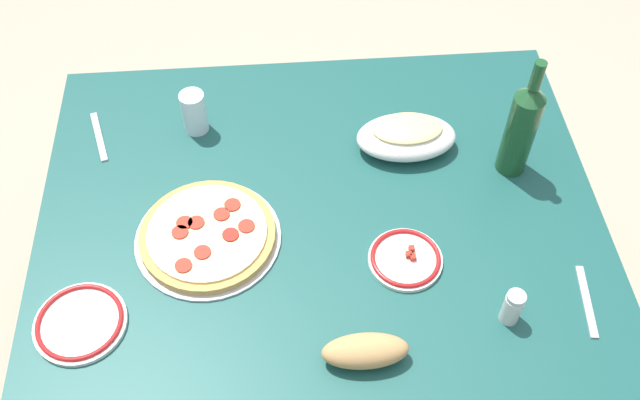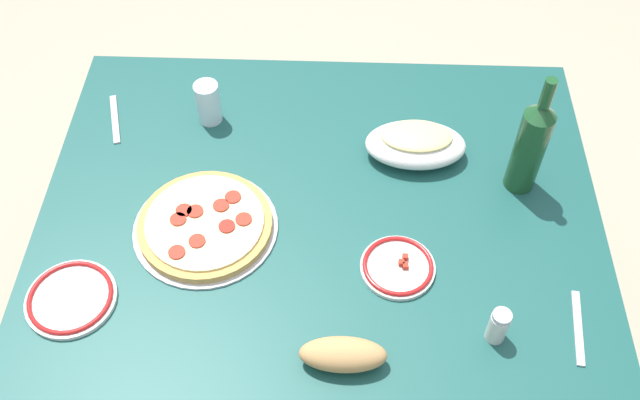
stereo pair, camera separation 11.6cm
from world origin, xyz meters
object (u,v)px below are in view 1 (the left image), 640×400
(water_glass, at_px, (194,112))
(side_plate_near, at_px, (405,259))
(wine_bottle, at_px, (521,128))
(spice_shaker, at_px, (512,307))
(baked_pasta_dish, at_px, (406,135))
(side_plate_far, at_px, (80,323))
(dining_table, at_px, (320,236))
(bread_loaf, at_px, (365,351))
(pepperoni_pizza, at_px, (208,235))

(water_glass, xyz_separation_m, side_plate_near, (-0.46, 0.43, -0.05))
(wine_bottle, xyz_separation_m, spice_shaker, (0.10, 0.40, -0.09))
(baked_pasta_dish, height_order, wine_bottle, wine_bottle)
(wine_bottle, xyz_separation_m, side_plate_far, (0.97, 0.35, -0.12))
(spice_shaker, bearing_deg, dining_table, -40.86)
(dining_table, distance_m, water_glass, 0.43)
(water_glass, bearing_deg, spice_shaker, 137.75)
(baked_pasta_dish, xyz_separation_m, side_plate_near, (0.05, 0.33, -0.03))
(dining_table, distance_m, side_plate_far, 0.58)
(side_plate_near, bearing_deg, bread_loaf, 62.71)
(wine_bottle, height_order, side_plate_far, wine_bottle)
(side_plate_far, xyz_separation_m, bread_loaf, (-0.56, 0.12, 0.02))
(bread_loaf, distance_m, spice_shaker, 0.31)
(spice_shaker, bearing_deg, water_glass, -42.25)
(spice_shaker, bearing_deg, pepperoni_pizza, -21.79)
(side_plate_far, relative_size, spice_shaker, 2.17)
(water_glass, bearing_deg, side_plate_near, 136.55)
(water_glass, bearing_deg, dining_table, 136.08)
(baked_pasta_dish, height_order, side_plate_near, baked_pasta_dish)
(pepperoni_pizza, xyz_separation_m, wine_bottle, (-0.71, -0.16, 0.12))
(water_glass, bearing_deg, wine_bottle, 166.14)
(wine_bottle, bearing_deg, side_plate_near, 40.78)
(spice_shaker, bearing_deg, bread_loaf, 12.50)
(side_plate_near, bearing_deg, baked_pasta_dish, -98.52)
(spice_shaker, bearing_deg, wine_bottle, -104.00)
(dining_table, bearing_deg, wine_bottle, -168.81)
(baked_pasta_dish, relative_size, wine_bottle, 0.75)
(pepperoni_pizza, xyz_separation_m, spice_shaker, (-0.61, 0.25, 0.03))
(dining_table, distance_m, pepperoni_pizza, 0.29)
(side_plate_near, bearing_deg, water_glass, -43.45)
(side_plate_far, distance_m, bread_loaf, 0.58)
(side_plate_far, bearing_deg, dining_table, -152.77)
(dining_table, bearing_deg, water_glass, -43.92)
(baked_pasta_dish, bearing_deg, water_glass, -11.50)
(wine_bottle, height_order, side_plate_near, wine_bottle)
(dining_table, bearing_deg, side_plate_far, 27.23)
(dining_table, height_order, bread_loaf, bread_loaf)
(bread_loaf, xyz_separation_m, spice_shaker, (-0.30, -0.07, 0.01))
(water_glass, xyz_separation_m, spice_shaker, (-0.65, 0.59, -0.01))
(dining_table, distance_m, wine_bottle, 0.53)
(wine_bottle, xyz_separation_m, bread_loaf, (0.40, 0.47, -0.10))
(side_plate_near, relative_size, spice_shaker, 1.85)
(dining_table, xyz_separation_m, bread_loaf, (-0.06, 0.38, 0.14))
(pepperoni_pizza, height_order, spice_shaker, spice_shaker)
(side_plate_far, bearing_deg, baked_pasta_dish, -149.25)
(bread_loaf, bearing_deg, dining_table, -81.31)
(baked_pasta_dish, relative_size, spice_shaker, 2.76)
(dining_table, relative_size, side_plate_near, 7.92)
(baked_pasta_dish, height_order, water_glass, water_glass)
(baked_pasta_dish, distance_m, spice_shaker, 0.50)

